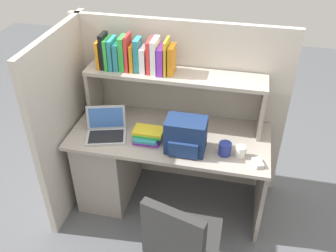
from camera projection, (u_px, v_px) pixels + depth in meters
name	position (u px, v px, depth m)	size (l,w,h in m)	color
ground_plane	(169.00, 199.00, 3.43)	(8.00, 8.00, 0.00)	#595B60
desk	(126.00, 159.00, 3.27)	(1.60, 0.70, 0.73)	#AAA093
cubicle_partition_rear	(179.00, 106.00, 3.29)	(1.84, 0.05, 1.55)	#BCB5A8
cubicle_partition_left	(68.00, 121.00, 3.10)	(0.05, 1.06, 1.55)	#BCB5A8
overhead_hutch	(175.00, 85.00, 2.98)	(1.44, 0.28, 0.45)	gray
reference_books_on_shelf	(136.00, 55.00, 2.90)	(0.61, 0.19, 0.29)	orange
laptop	(106.00, 130.00, 2.99)	(0.37, 0.32, 0.22)	#B7BABF
backpack	(186.00, 136.00, 2.78)	(0.30, 0.23, 0.27)	navy
computer_mouse	(258.00, 163.00, 2.70)	(0.06, 0.10, 0.03)	silver
paper_cup	(240.00, 152.00, 2.76)	(0.08, 0.08, 0.09)	white
snack_canister	(225.00, 149.00, 2.78)	(0.10, 0.10, 0.10)	navy
desk_book_stack	(148.00, 135.00, 2.93)	(0.23, 0.19, 0.09)	purple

